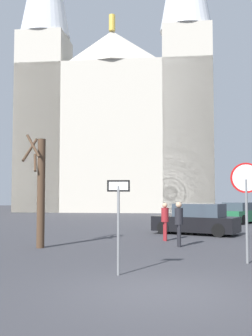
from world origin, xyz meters
The scene contains 9 objects.
ground_plane centered at (0.00, 0.00, 0.00)m, with size 120.00×120.00×0.00m, color #38383D.
cathedral centered at (-0.66, 38.54, 11.75)m, with size 23.25×16.61×37.54m.
stop_sign centered at (2.95, 3.28, 2.11)m, with size 0.89×0.21×2.96m.
one_way_arrow_sign centered at (-0.84, 1.73, 1.51)m, with size 0.58×0.10×2.38m.
bare_tree centered at (-3.77, 6.77, 2.21)m, with size 0.84×1.29×4.30m.
parked_car_near_black centered at (3.18, 11.52, 0.71)m, with size 4.44×3.64×1.53m.
parked_car_far_green centered at (7.81, 18.94, 0.67)m, with size 4.03×4.05×1.43m.
pedestrian_walking centered at (1.24, 8.87, 0.99)m, with size 0.32×0.32×1.64m.
pedestrian_standing centered at (1.53, 6.92, 1.04)m, with size 0.32×0.32×1.72m.
Camera 1 is at (-0.93, -8.28, 2.05)m, focal length 42.15 mm.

